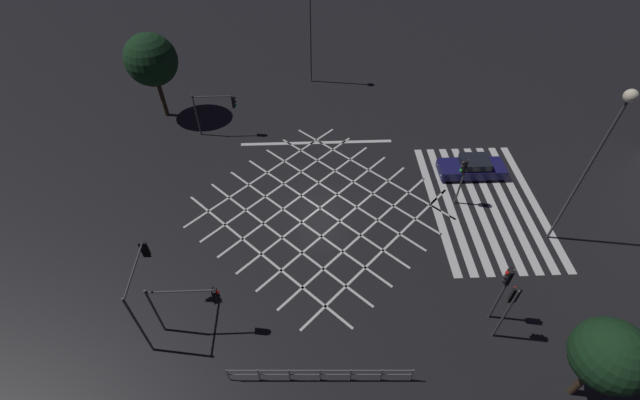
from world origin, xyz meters
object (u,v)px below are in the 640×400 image
Objects in this scene: traffic_light_nw_cross at (190,300)px; street_lamp_far at (310,11)px; street_lamp_east at (606,138)px; waiting_car at (472,167)px; traffic_light_sw_cross at (504,285)px; traffic_light_sw_main at (510,303)px; street_tree_near at (609,356)px; street_tree_far at (151,60)px; traffic_light_ne_cross at (218,105)px; traffic_light_median_south at (463,173)px; traffic_light_nw_main at (141,281)px.

traffic_light_nw_cross is 0.42× the size of street_lamp_far.
traffic_light_nw_cross is at bearing 104.58° from street_lamp_east.
waiting_car is (-12.69, -10.45, -5.43)m from street_lamp_far.
traffic_light_sw_main is at bearing 87.01° from traffic_light_sw_cross.
traffic_light_sw_main is at bearing 41.82° from street_tree_near.
street_lamp_east is at bearing -118.54° from street_tree_far.
traffic_light_ne_cross is 0.96× the size of traffic_light_median_south.
traffic_light_median_south is at bearing -65.92° from traffic_light_nw_main.
traffic_light_sw_main is at bearing -48.21° from traffic_light_ne_cross.
street_tree_near is 1.17× the size of waiting_car.
waiting_car is (-5.23, -17.23, -1.89)m from traffic_light_ne_cross.
traffic_light_ne_cross is at bearing 92.81° from traffic_light_nw_cross.
traffic_light_median_south is 22.88m from street_tree_far.
traffic_light_nw_main is at bearing -169.15° from street_tree_far.
waiting_car is at bearing -109.85° from street_tree_far.
traffic_light_sw_main is 8.92m from traffic_light_median_south.
traffic_light_nw_cross is at bearing 0.28° from traffic_light_sw_cross.
waiting_car is (2.64, -1.82, -1.92)m from traffic_light_median_south.
street_lamp_far is (15.33, 8.63, 3.51)m from traffic_light_median_south.
traffic_light_sw_cross is 8.42m from street_lamp_east.
street_tree_near is 31.61m from street_tree_far.
traffic_light_sw_cross is 27.21m from street_tree_far.
waiting_car is at bearing 33.04° from traffic_light_nw_cross.
street_lamp_east is (4.98, -5.17, 4.39)m from traffic_light_sw_cross.
street_tree_far is 23.73m from waiting_car.
street_tree_far is at bearing 45.40° from traffic_light_sw_main.
street_tree_far is at bearing 44.96° from street_tree_near.
traffic_light_sw_main is 1.16× the size of traffic_light_ne_cross.
traffic_light_sw_cross is 0.92× the size of waiting_car.
street_tree_far is at bearing 61.46° from street_lamp_east.
traffic_light_sw_cross is (0.92, -0.05, 0.06)m from traffic_light_sw_main.
traffic_light_sw_main reaches higher than traffic_light_ne_cross.
waiting_car is (14.41, 0.33, -3.01)m from street_tree_near.
traffic_light_sw_cross is at bearing 87.34° from traffic_light_median_south.
street_tree_near is at bearing -48.21° from traffic_light_ne_cross.
traffic_light_sw_main is 0.77× the size of street_tree_near.
traffic_light_median_south is 0.54× the size of street_tree_far.
street_lamp_east is at bearing -143.78° from street_lamp_far.
traffic_light_median_south is 17.94m from street_lamp_far.
traffic_light_nw_cross is at bearing -105.70° from traffic_light_nw_main.
traffic_light_nw_main is at bearing 101.73° from street_lamp_east.
traffic_light_ne_cross is at bearing -16.89° from waiting_car.
street_lamp_east is 1.18× the size of street_lamp_far.
traffic_light_ne_cross is 0.41× the size of street_lamp_far.
street_tree_far reaches higher than waiting_car.
traffic_light_sw_cross is 11.08m from waiting_car.
traffic_light_nw_cross is at bearing 28.85° from traffic_light_median_south.
traffic_light_sw_main is 22.50m from traffic_light_ne_cross.
traffic_light_sw_cross is 0.79× the size of street_tree_near.
traffic_light_sw_cross reaches higher than traffic_light_median_south.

